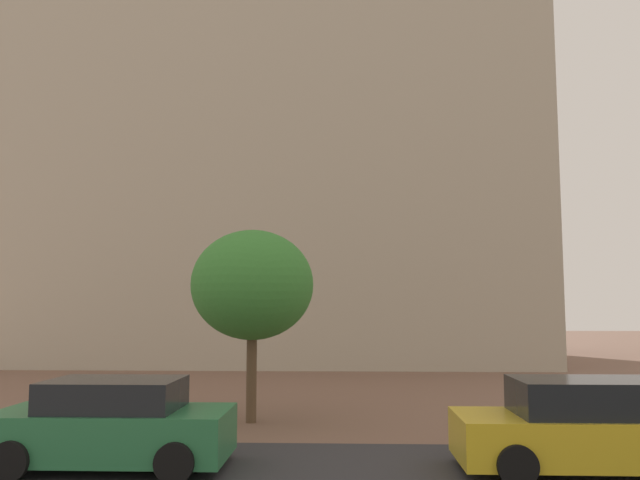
# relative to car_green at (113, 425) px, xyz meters

# --- Properties ---
(ground_plane) EXTENTS (120.00, 120.00, 0.00)m
(ground_plane) POSITION_rel_car_green_xyz_m (3.15, 0.39, -0.72)
(ground_plane) COLOR brown
(landmark_building) EXTENTS (27.32, 14.07, 37.78)m
(landmark_building) POSITION_rel_car_green_xyz_m (-0.07, 23.11, 10.34)
(landmark_building) COLOR #B2A893
(landmark_building) RESTS_ON ground_plane
(car_green) EXTENTS (4.02, 2.03, 1.51)m
(car_green) POSITION_rel_car_green_xyz_m (0.00, 0.00, 0.00)
(car_green) COLOR #287042
(car_green) RESTS_ON ground_plane
(car_yellow) EXTENTS (4.56, 1.99, 1.54)m
(car_yellow) POSITION_rel_car_green_xyz_m (8.18, 0.00, 0.01)
(car_yellow) COLOR gold
(car_yellow) RESTS_ON ground_plane
(tree_curb_far) EXTENTS (2.98, 2.98, 4.63)m
(tree_curb_far) POSITION_rel_car_green_xyz_m (1.76, 4.38, 2.55)
(tree_curb_far) COLOR brown
(tree_curb_far) RESTS_ON ground_plane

